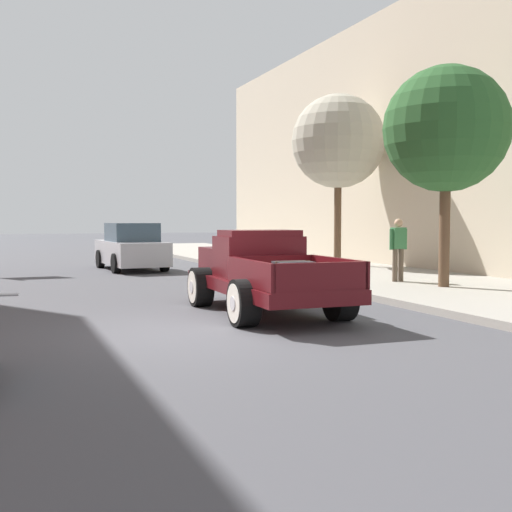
{
  "coord_description": "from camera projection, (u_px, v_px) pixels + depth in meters",
  "views": [
    {
      "loc": [
        -3.02,
        -9.77,
        1.8
      ],
      "look_at": [
        2.11,
        2.93,
        1.0
      ],
      "focal_mm": 44.96,
      "sensor_mm": 36.0,
      "label": 1
    }
  ],
  "objects": [
    {
      "name": "ground_plane",
      "position": [
        203.0,
        331.0,
        10.28
      ],
      "size": [
        140.0,
        140.0,
        0.0
      ],
      "primitive_type": "plane",
      "color": "#47474C"
    },
    {
      "name": "hotrod_truck_maroon",
      "position": [
        260.0,
        273.0,
        12.42
      ],
      "size": [
        2.29,
        4.98,
        1.58
      ],
      "color": "#510F14",
      "rests_on": "ground"
    },
    {
      "name": "pedestrian_sidewalk_right",
      "position": [
        398.0,
        246.0,
        16.79
      ],
      "size": [
        0.53,
        0.22,
        1.65
      ],
      "color": "brown",
      "rests_on": "sidewalk_right"
    },
    {
      "name": "street_tree_second",
      "position": [
        338.0,
        142.0,
        22.58
      ],
      "size": [
        3.3,
        3.3,
        6.03
      ],
      "color": "brown",
      "rests_on": "sidewalk_right"
    },
    {
      "name": "building_right_storefront",
      "position": [
        488.0,
        150.0,
        26.67
      ],
      "size": [
        12.0,
        28.0,
        9.33
      ],
      "primitive_type": "cube",
      "color": "beige",
      "rests_on": "ground"
    },
    {
      "name": "car_background_silver",
      "position": [
        131.0,
        248.0,
        22.56
      ],
      "size": [
        2.03,
        4.38,
        1.65
      ],
      "color": "#B7B7BC",
      "rests_on": "ground"
    },
    {
      "name": "street_tree_nearest",
      "position": [
        446.0,
        130.0,
        15.34
      ],
      "size": [
        3.02,
        3.02,
        5.31
      ],
      "color": "brown",
      "rests_on": "sidewalk_right"
    }
  ]
}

